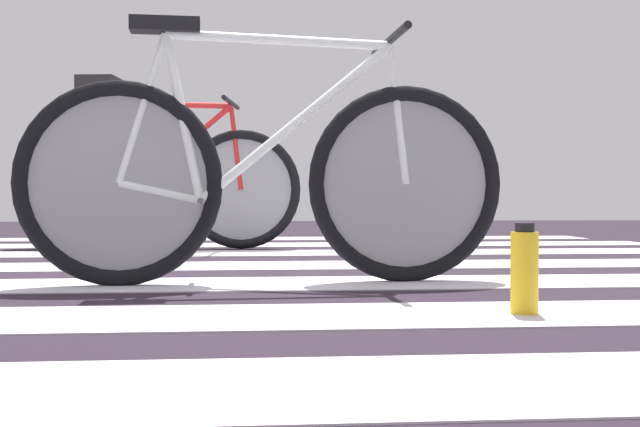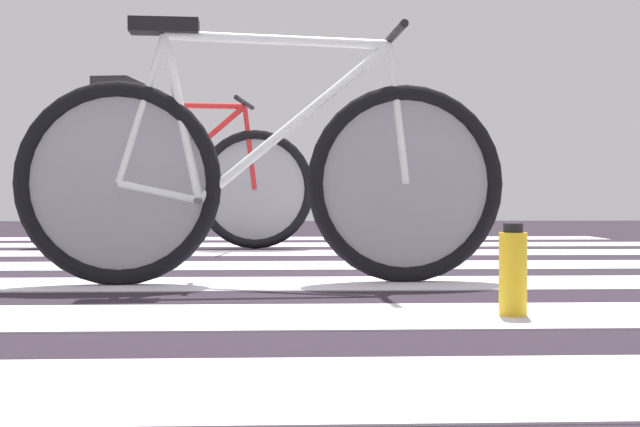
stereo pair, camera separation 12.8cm
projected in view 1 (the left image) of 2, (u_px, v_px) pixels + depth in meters
The scene contains 6 objects.
ground at pixel (236, 273), 3.29m from camera, with size 18.00×14.00×0.02m.
crosswalk_markings at pixel (239, 274), 3.15m from camera, with size 5.42×5.76×0.00m.
bicycle_1_of_2 at pixel (265, 176), 2.77m from camera, with size 1.74×0.52×0.93m.
bicycle_2_of_2 at pixel (156, 185), 4.71m from camera, with size 1.73×0.52×0.93m.
cyclist_2_of_2 at pixel (105, 139), 4.72m from camera, with size 0.36×0.43×1.02m.
water_bottle at pixel (524, 271), 2.05m from camera, with size 0.07×0.07×0.24m.
Camera 1 is at (0.08, -3.31, 0.33)m, focal length 43.86 mm.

